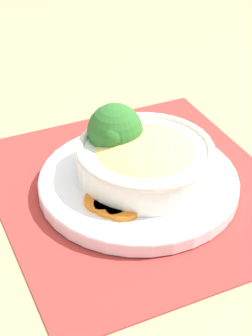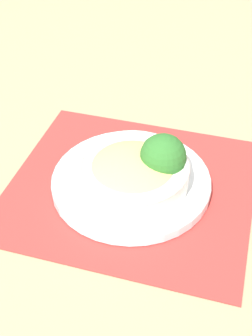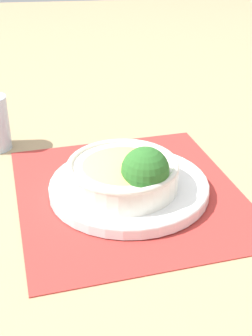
{
  "view_description": "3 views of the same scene",
  "coord_description": "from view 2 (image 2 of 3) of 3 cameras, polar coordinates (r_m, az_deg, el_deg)",
  "views": [
    {
      "loc": [
        -0.59,
        0.19,
        0.48
      ],
      "look_at": [
        -0.0,
        0.02,
        0.04
      ],
      "focal_mm": 60.0,
      "sensor_mm": 36.0,
      "label": 1
    },
    {
      "loc": [
        0.24,
        -0.55,
        0.56
      ],
      "look_at": [
        -0.01,
        0.01,
        0.03
      ],
      "focal_mm": 50.0,
      "sensor_mm": 36.0,
      "label": 2
    },
    {
      "loc": [
        0.69,
        -0.09,
        0.43
      ],
      "look_at": [
        -0.01,
        -0.0,
        0.05
      ],
      "focal_mm": 50.0,
      "sensor_mm": 36.0,
      "label": 3
    }
  ],
  "objects": [
    {
      "name": "ground_plane",
      "position": [
        0.82,
        0.63,
        -2.36
      ],
      "size": [
        4.0,
        4.0,
        0.0
      ],
      "primitive_type": "plane",
      "color": "tan"
    },
    {
      "name": "placemat",
      "position": [
        0.82,
        0.63,
        -2.26
      ],
      "size": [
        0.47,
        0.44,
        0.0
      ],
      "color": "#B2332D",
      "rests_on": "ground_plane"
    },
    {
      "name": "broccoli_floret",
      "position": [
        0.78,
        4.51,
        1.41
      ],
      "size": [
        0.08,
        0.08,
        0.09
      ],
      "color": "#759E51",
      "rests_on": "plate"
    },
    {
      "name": "plate",
      "position": [
        0.81,
        0.64,
        -1.57
      ],
      "size": [
        0.28,
        0.28,
        0.02
      ],
      "color": "white",
      "rests_on": "placemat"
    },
    {
      "name": "carrot_slice_middle",
      "position": [
        0.86,
        -0.99,
        1.89
      ],
      "size": [
        0.05,
        0.05,
        0.01
      ],
      "color": "orange",
      "rests_on": "plate"
    },
    {
      "name": "bowl",
      "position": [
        0.78,
        0.82,
        -0.46
      ],
      "size": [
        0.19,
        0.19,
        0.05
      ],
      "color": "silver",
      "rests_on": "plate"
    },
    {
      "name": "carrot_slice_far",
      "position": [
        0.85,
        -1.97,
        1.6
      ],
      "size": [
        0.05,
        0.05,
        0.01
      ],
      "color": "orange",
      "rests_on": "plate"
    },
    {
      "name": "carrot_slice_near",
      "position": [
        0.86,
        0.05,
        2.04
      ],
      "size": [
        0.05,
        0.05,
        0.01
      ],
      "color": "orange",
      "rests_on": "plate"
    }
  ]
}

